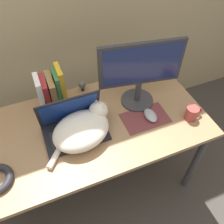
{
  "coord_description": "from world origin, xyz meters",
  "views": [
    {
      "loc": [
        -0.2,
        -0.49,
        1.77
      ],
      "look_at": [
        0.12,
        0.31,
        0.8
      ],
      "focal_mm": 38.0,
      "sensor_mm": 36.0,
      "label": 1
    }
  ],
  "objects_px": {
    "cat": "(83,128)",
    "laptop": "(74,126)",
    "webcam": "(82,85)",
    "external_monitor": "(140,71)",
    "book_row": "(52,91)",
    "mug": "(192,113)",
    "computer_mouse": "(150,115)"
  },
  "relations": [
    {
      "from": "laptop",
      "to": "external_monitor",
      "type": "relative_size",
      "value": 0.73
    },
    {
      "from": "external_monitor",
      "to": "laptop",
      "type": "bearing_deg",
      "value": -169.52
    },
    {
      "from": "laptop",
      "to": "webcam",
      "type": "height_order",
      "value": "laptop"
    },
    {
      "from": "mug",
      "to": "external_monitor",
      "type": "bearing_deg",
      "value": 133.13
    },
    {
      "from": "computer_mouse",
      "to": "webcam",
      "type": "bearing_deg",
      "value": 128.37
    },
    {
      "from": "cat",
      "to": "webcam",
      "type": "height_order",
      "value": "cat"
    },
    {
      "from": "laptop",
      "to": "computer_mouse",
      "type": "relative_size",
      "value": 3.19
    },
    {
      "from": "webcam",
      "to": "mug",
      "type": "relative_size",
      "value": 0.68
    },
    {
      "from": "cat",
      "to": "book_row",
      "type": "distance_m",
      "value": 0.32
    },
    {
      "from": "laptop",
      "to": "external_monitor",
      "type": "xyz_separation_m",
      "value": [
        0.43,
        0.08,
        0.19
      ]
    },
    {
      "from": "laptop",
      "to": "cat",
      "type": "bearing_deg",
      "value": -54.42
    },
    {
      "from": "computer_mouse",
      "to": "external_monitor",
      "type": "bearing_deg",
      "value": 93.6
    },
    {
      "from": "laptop",
      "to": "webcam",
      "type": "relative_size",
      "value": 4.65
    },
    {
      "from": "cat",
      "to": "webcam",
      "type": "relative_size",
      "value": 5.52
    },
    {
      "from": "external_monitor",
      "to": "book_row",
      "type": "xyz_separation_m",
      "value": [
        -0.49,
        0.17,
        -0.13
      ]
    },
    {
      "from": "cat",
      "to": "computer_mouse",
      "type": "xyz_separation_m",
      "value": [
        0.4,
        -0.02,
        -0.05
      ]
    },
    {
      "from": "laptop",
      "to": "mug",
      "type": "distance_m",
      "value": 0.68
    },
    {
      "from": "webcam",
      "to": "mug",
      "type": "xyz_separation_m",
      "value": [
        0.52,
        -0.47,
        -0.0
      ]
    },
    {
      "from": "laptop",
      "to": "computer_mouse",
      "type": "height_order",
      "value": "laptop"
    },
    {
      "from": "cat",
      "to": "laptop",
      "type": "bearing_deg",
      "value": 125.58
    },
    {
      "from": "computer_mouse",
      "to": "mug",
      "type": "height_order",
      "value": "mug"
    },
    {
      "from": "webcam",
      "to": "mug",
      "type": "bearing_deg",
      "value": -42.04
    },
    {
      "from": "external_monitor",
      "to": "webcam",
      "type": "height_order",
      "value": "external_monitor"
    },
    {
      "from": "external_monitor",
      "to": "computer_mouse",
      "type": "distance_m",
      "value": 0.27
    },
    {
      "from": "computer_mouse",
      "to": "mug",
      "type": "distance_m",
      "value": 0.24
    },
    {
      "from": "external_monitor",
      "to": "book_row",
      "type": "height_order",
      "value": "external_monitor"
    },
    {
      "from": "laptop",
      "to": "mug",
      "type": "relative_size",
      "value": 3.17
    },
    {
      "from": "external_monitor",
      "to": "computer_mouse",
      "type": "relative_size",
      "value": 4.37
    },
    {
      "from": "laptop",
      "to": "book_row",
      "type": "height_order",
      "value": "book_row"
    },
    {
      "from": "mug",
      "to": "cat",
      "type": "bearing_deg",
      "value": 169.86
    },
    {
      "from": "external_monitor",
      "to": "book_row",
      "type": "distance_m",
      "value": 0.53
    },
    {
      "from": "book_row",
      "to": "mug",
      "type": "height_order",
      "value": "book_row"
    }
  ]
}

